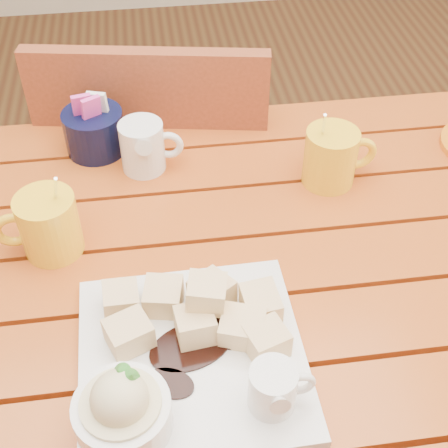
{
  "coord_description": "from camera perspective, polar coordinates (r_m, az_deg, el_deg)",
  "views": [
    {
      "loc": [
        -0.04,
        -0.58,
        1.4
      ],
      "look_at": [
        0.04,
        0.02,
        0.82
      ],
      "focal_mm": 50.0,
      "sensor_mm": 36.0,
      "label": 1
    }
  ],
  "objects": [
    {
      "name": "table",
      "position": [
        0.95,
        -2.21,
        -8.62
      ],
      "size": [
        1.2,
        0.79,
        0.75
      ],
      "color": "#AB4A16",
      "rests_on": "ground"
    },
    {
      "name": "dessert_plate",
      "position": [
        0.75,
        -4.03,
        -12.37
      ],
      "size": [
        0.27,
        0.27,
        0.11
      ],
      "rotation": [
        0.0,
        0.0,
        0.02
      ],
      "color": "white",
      "rests_on": "table"
    },
    {
      "name": "coffee_mug_left",
      "position": [
        0.9,
        -15.87,
        -0.03
      ],
      "size": [
        0.12,
        0.08,
        0.14
      ],
      "rotation": [
        0.0,
        0.0,
        0.08
      ],
      "color": "yellow",
      "rests_on": "table"
    },
    {
      "name": "coffee_mug_right",
      "position": [
        1.0,
        9.85,
        6.13
      ],
      "size": [
        0.12,
        0.08,
        0.14
      ],
      "rotation": [
        0.0,
        0.0,
        0.07
      ],
      "color": "yellow",
      "rests_on": "table"
    },
    {
      "name": "cream_pitcher",
      "position": [
        1.02,
        -7.35,
        7.13
      ],
      "size": [
        0.1,
        0.09,
        0.09
      ],
      "rotation": [
        0.0,
        0.0,
        -0.12
      ],
      "color": "white",
      "rests_on": "table"
    },
    {
      "name": "sugar_caddy",
      "position": [
        1.08,
        -11.78,
        8.37
      ],
      "size": [
        0.1,
        0.1,
        0.11
      ],
      "color": "black",
      "rests_on": "table"
    },
    {
      "name": "chair_far",
      "position": [
        1.39,
        -5.36,
        3.17
      ],
      "size": [
        0.49,
        0.49,
        0.89
      ],
      "rotation": [
        0.0,
        0.0,
        2.97
      ],
      "color": "brown",
      "rests_on": "ground"
    }
  ]
}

